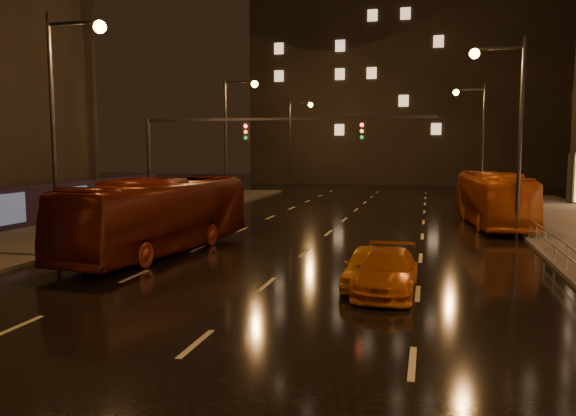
{
  "coord_description": "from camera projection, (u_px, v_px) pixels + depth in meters",
  "views": [
    {
      "loc": [
        5.24,
        -7.93,
        4.59
      ],
      "look_at": [
        0.44,
        11.21,
        2.5
      ],
      "focal_mm": 35.0,
      "sensor_mm": 36.0,
      "label": 1
    }
  ],
  "objects": [
    {
      "name": "traffic_signal",
      "position": [
        227.0,
        146.0,
        29.42
      ],
      "size": [
        15.31,
        0.32,
        6.2
      ],
      "color": "black",
      "rests_on": "ground"
    },
    {
      "name": "bus_red",
      "position": [
        161.0,
        215.0,
        24.85
      ],
      "size": [
        4.02,
        12.11,
        3.31
      ],
      "primitive_type": "imported",
      "rotation": [
        0.0,
        0.0,
        -0.11
      ],
      "color": "#52160B",
      "rests_on": "ground"
    },
    {
      "name": "sidewalk_left",
      "position": [
        28.0,
        242.0,
        27.13
      ],
      "size": [
        7.0,
        70.0,
        0.15
      ],
      "primitive_type": "cube",
      "color": "#38332D",
      "rests_on": "ground"
    },
    {
      "name": "bus_curb",
      "position": [
        493.0,
        199.0,
        33.64
      ],
      "size": [
        3.69,
        11.63,
        3.19
      ],
      "primitive_type": "imported",
      "rotation": [
        0.0,
        0.0,
        0.09
      ],
      "color": "#9B3E0F",
      "rests_on": "ground"
    },
    {
      "name": "ground",
      "position": [
        322.0,
        239.0,
        28.69
      ],
      "size": [
        140.0,
        140.0,
        0.0
      ],
      "primitive_type": "plane",
      "color": "black",
      "rests_on": "ground"
    },
    {
      "name": "building_distant",
      "position": [
        422.0,
        49.0,
        75.98
      ],
      "size": [
        44.0,
        16.0,
        36.0
      ],
      "primitive_type": "cube",
      "color": "black",
      "rests_on": "ground"
    },
    {
      "name": "taxi_near",
      "position": [
        369.0,
        267.0,
        18.72
      ],
      "size": [
        1.65,
        3.96,
        1.34
      ],
      "primitive_type": "imported",
      "rotation": [
        0.0,
        0.0,
        -0.02
      ],
      "color": "orange",
      "rests_on": "ground"
    },
    {
      "name": "railing_right",
      "position": [
        545.0,
        235.0,
        24.2
      ],
      "size": [
        0.05,
        56.0,
        1.0
      ],
      "color": "#99999E",
      "rests_on": "sidewalk_right"
    },
    {
      "name": "taxi_far",
      "position": [
        386.0,
        271.0,
        18.01
      ],
      "size": [
        1.97,
        4.63,
        1.33
      ],
      "primitive_type": "imported",
      "rotation": [
        0.0,
        0.0,
        -0.02
      ],
      "color": "#C46012",
      "rests_on": "ground"
    }
  ]
}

